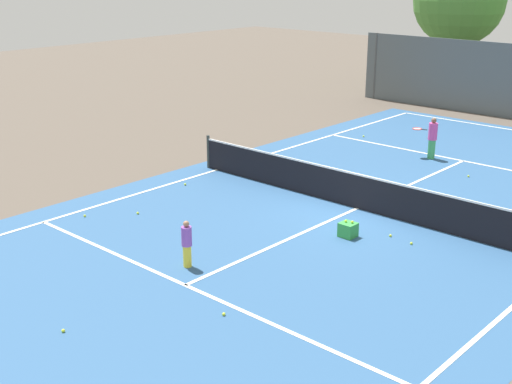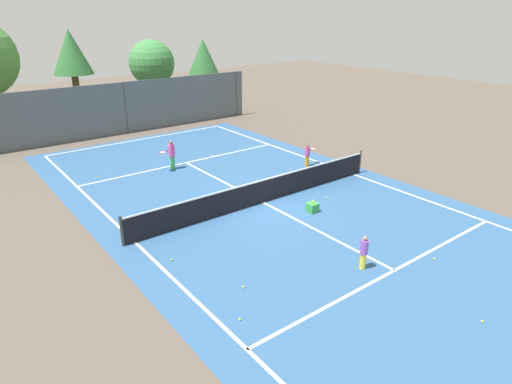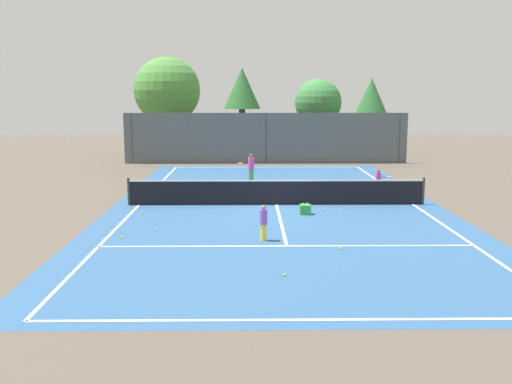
{
  "view_description": "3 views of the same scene",
  "coord_description": "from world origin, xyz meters",
  "px_view_note": "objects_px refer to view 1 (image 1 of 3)",
  "views": [
    {
      "loc": [
        9.81,
        -15.02,
        6.46
      ],
      "look_at": [
        -0.71,
        -3.4,
        1.17
      ],
      "focal_mm": 47.9,
      "sensor_mm": 36.0,
      "label": 1
    },
    {
      "loc": [
        -10.16,
        -12.85,
        7.21
      ],
      "look_at": [
        -1.39,
        -1.36,
        1.26
      ],
      "focal_mm": 30.8,
      "sensor_mm": 36.0,
      "label": 2
    },
    {
      "loc": [
        -1.12,
        -22.81,
        4.41
      ],
      "look_at": [
        -0.83,
        -1.11,
        0.71
      ],
      "focal_mm": 40.67,
      "sensor_mm": 36.0,
      "label": 3
    }
  ],
  "objects_px": {
    "tennis_ball_5": "(390,236)",
    "ball_crate": "(348,230)",
    "player_1": "(187,243)",
    "tennis_ball_1": "(85,216)",
    "tennis_ball_7": "(185,184)",
    "tennis_ball_9": "(468,176)",
    "tennis_ball_10": "(364,136)",
    "tennis_ball_4": "(63,331)",
    "tennis_ball_3": "(411,243)",
    "tennis_ball_2": "(224,314)",
    "tennis_ball_8": "(138,213)",
    "player_2": "(432,138)"
  },
  "relations": [
    {
      "from": "tennis_ball_8",
      "to": "player_2",
      "type": "bearing_deg",
      "value": 73.08
    },
    {
      "from": "tennis_ball_5",
      "to": "ball_crate",
      "type": "bearing_deg",
      "value": -138.82
    },
    {
      "from": "player_1",
      "to": "tennis_ball_1",
      "type": "xyz_separation_m",
      "value": [
        -4.36,
        0.28,
        -0.53
      ]
    },
    {
      "from": "player_1",
      "to": "tennis_ball_5",
      "type": "bearing_deg",
      "value": 61.81
    },
    {
      "from": "tennis_ball_8",
      "to": "tennis_ball_9",
      "type": "bearing_deg",
      "value": 60.83
    },
    {
      "from": "tennis_ball_3",
      "to": "tennis_ball_7",
      "type": "distance_m",
      "value": 7.49
    },
    {
      "from": "tennis_ball_7",
      "to": "tennis_ball_9",
      "type": "relative_size",
      "value": 1.0
    },
    {
      "from": "tennis_ball_2",
      "to": "tennis_ball_10",
      "type": "height_order",
      "value": "same"
    },
    {
      "from": "tennis_ball_2",
      "to": "tennis_ball_4",
      "type": "relative_size",
      "value": 1.0
    },
    {
      "from": "tennis_ball_2",
      "to": "tennis_ball_3",
      "type": "height_order",
      "value": "same"
    },
    {
      "from": "tennis_ball_3",
      "to": "tennis_ball_2",
      "type": "bearing_deg",
      "value": -99.2
    },
    {
      "from": "tennis_ball_8",
      "to": "tennis_ball_4",
      "type": "bearing_deg",
      "value": -51.08
    },
    {
      "from": "tennis_ball_5",
      "to": "tennis_ball_9",
      "type": "relative_size",
      "value": 1.0
    },
    {
      "from": "player_2",
      "to": "tennis_ball_8",
      "type": "relative_size",
      "value": 21.72
    },
    {
      "from": "player_2",
      "to": "tennis_ball_2",
      "type": "relative_size",
      "value": 21.72
    },
    {
      "from": "player_1",
      "to": "tennis_ball_8",
      "type": "xyz_separation_m",
      "value": [
        -3.47,
        1.36,
        -0.53
      ]
    },
    {
      "from": "tennis_ball_2",
      "to": "tennis_ball_3",
      "type": "distance_m",
      "value": 5.59
    },
    {
      "from": "tennis_ball_1",
      "to": "tennis_ball_9",
      "type": "bearing_deg",
      "value": 59.64
    },
    {
      "from": "player_1",
      "to": "tennis_ball_3",
      "type": "height_order",
      "value": "player_1"
    },
    {
      "from": "player_1",
      "to": "tennis_ball_10",
      "type": "xyz_separation_m",
      "value": [
        -3.75,
        12.68,
        -0.53
      ]
    },
    {
      "from": "player_2",
      "to": "tennis_ball_9",
      "type": "relative_size",
      "value": 21.72
    },
    {
      "from": "player_2",
      "to": "ball_crate",
      "type": "relative_size",
      "value": 3.36
    },
    {
      "from": "tennis_ball_4",
      "to": "tennis_ball_9",
      "type": "relative_size",
      "value": 1.0
    },
    {
      "from": "ball_crate",
      "to": "tennis_ball_4",
      "type": "distance_m",
      "value": 7.44
    },
    {
      "from": "tennis_ball_5",
      "to": "player_1",
      "type": "bearing_deg",
      "value": -118.19
    },
    {
      "from": "player_2",
      "to": "tennis_ball_10",
      "type": "xyz_separation_m",
      "value": [
        -3.42,
        1.0,
        -0.71
      ]
    },
    {
      "from": "player_1",
      "to": "tennis_ball_7",
      "type": "distance_m",
      "value": 5.91
    },
    {
      "from": "tennis_ball_8",
      "to": "player_1",
      "type": "bearing_deg",
      "value": -21.34
    },
    {
      "from": "ball_crate",
      "to": "tennis_ball_1",
      "type": "relative_size",
      "value": 6.45
    },
    {
      "from": "tennis_ball_1",
      "to": "tennis_ball_3",
      "type": "relative_size",
      "value": 1.0
    },
    {
      "from": "tennis_ball_1",
      "to": "tennis_ball_7",
      "type": "relative_size",
      "value": 1.0
    },
    {
      "from": "player_2",
      "to": "ball_crate",
      "type": "bearing_deg",
      "value": -75.77
    },
    {
      "from": "tennis_ball_2",
      "to": "ball_crate",
      "type": "bearing_deg",
      "value": 96.22
    },
    {
      "from": "player_1",
      "to": "tennis_ball_3",
      "type": "distance_m",
      "value": 5.45
    },
    {
      "from": "ball_crate",
      "to": "tennis_ball_1",
      "type": "bearing_deg",
      "value": -149.17
    },
    {
      "from": "tennis_ball_1",
      "to": "tennis_ball_2",
      "type": "relative_size",
      "value": 1.0
    },
    {
      "from": "player_2",
      "to": "tennis_ball_10",
      "type": "bearing_deg",
      "value": 163.66
    },
    {
      "from": "tennis_ball_1",
      "to": "tennis_ball_5",
      "type": "relative_size",
      "value": 1.0
    },
    {
      "from": "tennis_ball_4",
      "to": "tennis_ball_8",
      "type": "xyz_separation_m",
      "value": [
        -3.9,
        4.83,
        0.0
      ]
    },
    {
      "from": "tennis_ball_7",
      "to": "tennis_ball_10",
      "type": "relative_size",
      "value": 1.0
    },
    {
      "from": "tennis_ball_7",
      "to": "tennis_ball_8",
      "type": "relative_size",
      "value": 1.0
    },
    {
      "from": "ball_crate",
      "to": "tennis_ball_3",
      "type": "relative_size",
      "value": 6.45
    },
    {
      "from": "tennis_ball_9",
      "to": "tennis_ball_3",
      "type": "bearing_deg",
      "value": -76.62
    },
    {
      "from": "tennis_ball_7",
      "to": "tennis_ball_2",
      "type": "bearing_deg",
      "value": -37.08
    },
    {
      "from": "tennis_ball_7",
      "to": "player_1",
      "type": "bearing_deg",
      "value": -41.72
    },
    {
      "from": "tennis_ball_5",
      "to": "tennis_ball_8",
      "type": "relative_size",
      "value": 1.0
    },
    {
      "from": "tennis_ball_2",
      "to": "tennis_ball_9",
      "type": "relative_size",
      "value": 1.0
    },
    {
      "from": "tennis_ball_1",
      "to": "tennis_ball_3",
      "type": "xyz_separation_m",
      "value": [
        7.44,
        4.2,
        0.0
      ]
    },
    {
      "from": "player_2",
      "to": "tennis_ball_9",
      "type": "xyz_separation_m",
      "value": [
        1.97,
        -1.16,
        -0.71
      ]
    },
    {
      "from": "tennis_ball_1",
      "to": "tennis_ball_8",
      "type": "distance_m",
      "value": 1.4
    }
  ]
}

